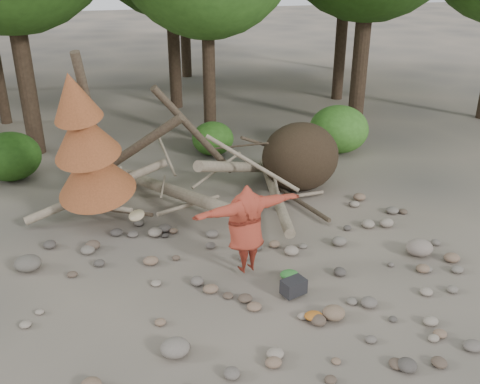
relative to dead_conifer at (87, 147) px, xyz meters
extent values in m
plane|color=#514C44|center=(3.12, -3.37, -2.11)|extent=(120.00, 120.00, 0.00)
ellipsoid|color=#332619|center=(5.72, 0.93, -1.12)|extent=(2.20, 1.87, 1.98)
cylinder|color=gray|center=(2.12, 0.33, -1.56)|extent=(2.61, 5.11, 1.08)
cylinder|color=gray|center=(3.92, 0.83, -1.21)|extent=(3.18, 3.71, 1.90)
cylinder|color=brown|center=(0.92, 1.23, -0.71)|extent=(3.08, 1.91, 2.49)
cylinder|color=gray|center=(4.72, 0.13, -1.76)|extent=(1.13, 4.98, 0.43)
cylinder|color=brown|center=(2.82, 1.43, -0.31)|extent=(2.39, 1.03, 2.89)
cylinder|color=gray|center=(0.12, 0.63, -1.41)|extent=(3.71, 0.86, 1.20)
cylinder|color=#4C3F30|center=(0.62, 0.13, -1.81)|extent=(1.52, 1.70, 0.49)
cylinder|color=gray|center=(3.32, 1.03, -1.31)|extent=(1.57, 0.85, 0.69)
cylinder|color=#4C3F30|center=(4.92, 1.53, -0.91)|extent=(1.92, 1.25, 1.10)
cylinder|color=gray|center=(1.92, 0.83, -0.61)|extent=(0.37, 1.42, 0.85)
cylinder|color=#4C3F30|center=(5.32, -0.17, -1.96)|extent=(0.79, 2.54, 0.12)
cylinder|color=gray|center=(2.32, -0.27, -1.66)|extent=(1.78, 1.11, 0.29)
cylinder|color=#4C3F30|center=(0.22, 0.43, 0.09)|extent=(0.67, 1.13, 4.35)
cone|color=brown|center=(0.06, 0.12, -0.61)|extent=(2.06, 2.13, 1.86)
cone|color=brown|center=(-0.05, -0.09, 0.39)|extent=(1.71, 1.78, 1.65)
cone|color=brown|center=(-0.14, -0.28, 1.29)|extent=(1.23, 1.30, 1.41)
cylinder|color=#38281C|center=(-1.88, 6.13, 2.37)|extent=(0.56, 0.56, 8.96)
cylinder|color=#38281C|center=(4.12, 5.83, 1.46)|extent=(0.44, 0.44, 7.14)
cylinder|color=#38281C|center=(3.62, 10.83, 2.16)|extent=(0.52, 0.52, 8.54)
cylinder|color=#38281C|center=(11.12, 10.43, 1.95)|extent=(0.50, 0.50, 8.12)
ellipsoid|color=#265215|center=(-2.38, 3.83, -1.39)|extent=(1.80, 1.80, 1.44)
ellipsoid|color=#32681E|center=(3.92, 4.43, -1.55)|extent=(1.40, 1.40, 1.12)
ellipsoid|color=#3E7B26|center=(8.12, 3.63, -1.31)|extent=(2.00, 2.00, 1.60)
imported|color=maroon|center=(3.07, -2.95, -1.05)|extent=(2.50, 1.15, 1.96)
cylinder|color=#96825F|center=(0.87, -3.21, -0.35)|extent=(0.37, 0.38, 0.16)
cube|color=black|center=(3.77, -4.03, -1.95)|extent=(0.55, 0.45, 0.31)
ellipsoid|color=#2D6F2C|center=(3.88, -3.45, -2.04)|extent=(0.40, 0.33, 0.15)
ellipsoid|color=#9E571B|center=(3.86, -4.88, -2.05)|extent=(0.35, 0.29, 0.13)
ellipsoid|color=slate|center=(1.24, -5.15, -1.96)|extent=(0.50, 0.45, 0.30)
ellipsoid|color=#78604B|center=(4.25, -4.91, -1.98)|extent=(0.43, 0.39, 0.26)
ellipsoid|color=gray|center=(7.06, -3.24, -1.93)|extent=(0.61, 0.55, 0.37)
ellipsoid|color=#58534A|center=(-1.45, -1.70, -1.94)|extent=(0.57, 0.51, 0.34)
camera|label=1|loc=(0.50, -12.37, 4.15)|focal=40.00mm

